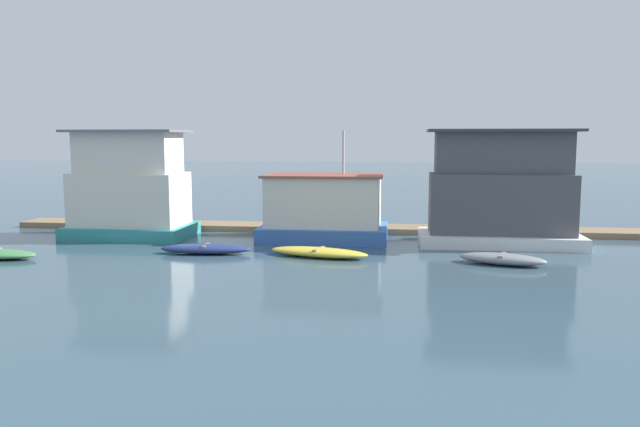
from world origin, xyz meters
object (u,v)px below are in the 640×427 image
(houseboat_teal, at_px, (130,189))
(dinghy_grey, at_px, (502,259))
(houseboat_white, at_px, (501,194))
(houseboat_blue, at_px, (324,208))
(dinghy_navy, at_px, (206,249))
(mooring_post_far_left, at_px, (137,211))
(dinghy_yellow, at_px, (319,252))

(houseboat_teal, height_order, dinghy_grey, houseboat_teal)
(houseboat_teal, relative_size, houseboat_white, 0.81)
(houseboat_teal, xyz_separation_m, houseboat_blue, (9.52, 0.53, -0.88))
(houseboat_blue, height_order, dinghy_grey, houseboat_blue)
(dinghy_grey, bearing_deg, houseboat_blue, 145.62)
(houseboat_teal, relative_size, dinghy_grey, 1.69)
(dinghy_navy, xyz_separation_m, mooring_post_far_left, (-5.60, 5.90, 0.83))
(houseboat_blue, xyz_separation_m, dinghy_yellow, (0.33, -4.53, -1.30))
(dinghy_yellow, bearing_deg, houseboat_white, 26.65)
(dinghy_navy, distance_m, dinghy_grey, 12.05)
(dinghy_grey, distance_m, mooring_post_far_left, 18.84)
(houseboat_teal, bearing_deg, dinghy_grey, -15.18)
(houseboat_teal, height_order, dinghy_navy, houseboat_teal)
(mooring_post_far_left, bearing_deg, houseboat_blue, -8.03)
(houseboat_teal, distance_m, dinghy_yellow, 10.86)
(dinghy_grey, xyz_separation_m, mooring_post_far_left, (-17.63, 6.59, 0.82))
(houseboat_teal, distance_m, dinghy_navy, 6.76)
(houseboat_white, bearing_deg, dinghy_navy, -163.02)
(houseboat_teal, bearing_deg, houseboat_white, -0.33)
(houseboat_teal, xyz_separation_m, dinghy_navy, (5.05, -3.94, -2.16))
(houseboat_white, bearing_deg, houseboat_teal, 179.67)
(houseboat_teal, xyz_separation_m, houseboat_white, (17.62, -0.10, -0.01))
(houseboat_white, bearing_deg, mooring_post_far_left, 173.54)
(dinghy_yellow, height_order, mooring_post_far_left, mooring_post_far_left)
(houseboat_blue, relative_size, houseboat_white, 0.83)
(dinghy_navy, relative_size, dinghy_yellow, 0.90)
(houseboat_white, relative_size, dinghy_navy, 1.84)
(houseboat_teal, relative_size, houseboat_blue, 0.97)
(dinghy_yellow, distance_m, dinghy_grey, 7.25)
(dinghy_grey, bearing_deg, mooring_post_far_left, 159.50)
(dinghy_navy, bearing_deg, mooring_post_far_left, 133.49)
(houseboat_white, height_order, dinghy_yellow, houseboat_white)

